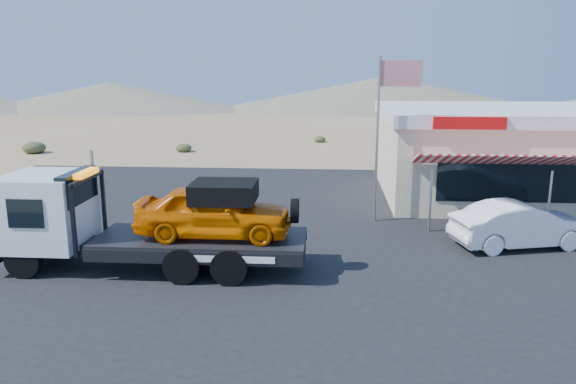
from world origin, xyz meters
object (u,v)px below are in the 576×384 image
at_px(tow_truck, 146,217).
at_px(jerky_store, 502,152).
at_px(white_sedan, 521,225).
at_px(flagpole, 384,121).

height_order(tow_truck, jerky_store, jerky_store).
distance_m(white_sedan, flagpole, 5.83).
distance_m(white_sedan, jerky_store, 7.43).
relative_size(tow_truck, jerky_store, 0.81).
bearing_deg(white_sedan, flagpole, 42.92).
height_order(white_sedan, flagpole, flagpole).
height_order(tow_truck, white_sedan, tow_truck).
xyz_separation_m(tow_truck, jerky_store, (12.68, 9.92, 0.47)).
bearing_deg(white_sedan, jerky_store, -24.94).
distance_m(jerky_store, flagpole, 7.36).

